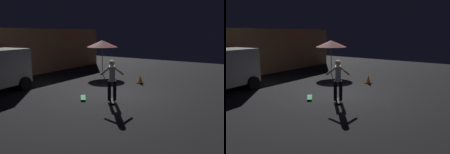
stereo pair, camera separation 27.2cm
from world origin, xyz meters
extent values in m
plane|color=black|center=(0.00, 0.00, 0.00)|extent=(28.00, 28.00, 0.00)
cube|color=tan|center=(1.36, 9.32, 1.55)|extent=(13.23, 4.45, 3.09)
cylinder|color=black|center=(-1.72, 4.12, 0.33)|extent=(0.68, 0.30, 0.66)
cylinder|color=slate|center=(4.09, 3.60, 1.10)|extent=(0.05, 0.05, 2.20)
cone|color=#A52626|center=(4.09, 3.60, 2.08)|extent=(2.10, 2.10, 0.45)
cube|color=black|center=(-0.99, -0.56, 0.06)|extent=(0.74, 0.63, 0.02)
sphere|color=silver|center=(-0.80, -0.31, 0.03)|extent=(0.05, 0.05, 0.05)
sphere|color=silver|center=(-0.70, -0.45, 0.03)|extent=(0.05, 0.05, 0.05)
sphere|color=silver|center=(-1.28, -0.67, 0.03)|extent=(0.05, 0.05, 0.05)
sphere|color=silver|center=(-1.18, -0.81, 0.03)|extent=(0.05, 0.05, 0.05)
cube|color=green|center=(-1.30, 0.73, 0.06)|extent=(0.72, 0.66, 0.02)
sphere|color=silver|center=(-1.13, 0.99, 0.03)|extent=(0.05, 0.05, 0.05)
sphere|color=silver|center=(-1.01, 0.87, 0.03)|extent=(0.05, 0.05, 0.05)
sphere|color=silver|center=(-1.58, 0.60, 0.03)|extent=(0.05, 0.05, 0.05)
sphere|color=silver|center=(-1.47, 0.47, 0.03)|extent=(0.05, 0.05, 0.05)
cylinder|color=black|center=(-1.05, -0.47, 0.48)|extent=(0.14, 0.14, 0.82)
cylinder|color=black|center=(-0.92, -0.65, 0.48)|extent=(0.14, 0.14, 0.82)
cube|color=white|center=(-0.99, -0.56, 1.19)|extent=(0.44, 0.40, 0.60)
sphere|color=beige|center=(-0.99, -0.56, 1.62)|extent=(0.23, 0.23, 0.23)
cylinder|color=beige|center=(-1.12, -0.38, 1.34)|extent=(0.40, 0.49, 0.46)
cylinder|color=beige|center=(-0.86, -0.73, 1.34)|extent=(0.40, 0.49, 0.46)
cube|color=black|center=(2.81, 0.04, 0.01)|extent=(0.34, 0.34, 0.03)
cone|color=#EA5914|center=(2.81, 0.04, 0.23)|extent=(0.28, 0.28, 0.46)
camera|label=1|loc=(-8.33, -5.41, 2.79)|focal=35.78mm
camera|label=2|loc=(-8.17, -5.64, 2.79)|focal=35.78mm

